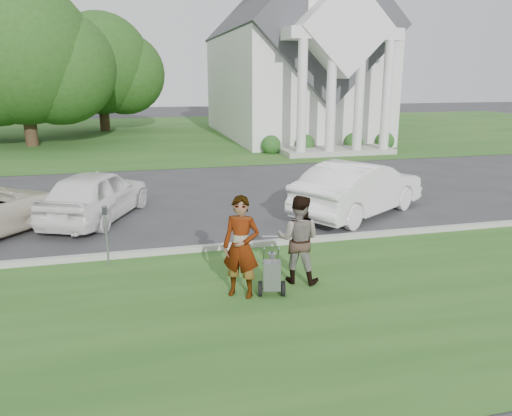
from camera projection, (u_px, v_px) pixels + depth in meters
name	position (u px, v px, depth m)	size (l,w,h in m)	color
ground	(227.00, 257.00, 11.97)	(120.00, 120.00, 0.00)	#333335
grass_strip	(258.00, 313.00, 9.16)	(80.00, 7.00, 0.01)	#23531C
church_lawn	(159.00, 134.00, 37.28)	(80.00, 30.00, 0.01)	#23531C
curb	(223.00, 247.00, 12.47)	(80.00, 0.18, 0.15)	#9E9E93
church	(292.00, 49.00, 34.21)	(9.19, 19.00, 24.10)	white
tree_left	(22.00, 60.00, 29.39)	(10.63, 8.40, 9.71)	#332316
tree_back	(101.00, 68.00, 37.93)	(9.61, 7.60, 8.89)	#332316
striping_cart	(272.00, 276.00, 9.78)	(0.65, 1.11, 0.97)	black
person_left	(241.00, 248.00, 9.62)	(0.73, 0.48, 2.02)	#999999
person_right	(298.00, 240.00, 10.32)	(0.91, 0.71, 1.86)	#999999
parking_meter_near	(106.00, 229.00, 11.15)	(0.10, 0.09, 1.44)	gray
car_b	(96.00, 195.00, 14.91)	(1.83, 4.56, 1.55)	white
car_d	(359.00, 188.00, 15.46)	(1.77, 5.08, 1.67)	white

